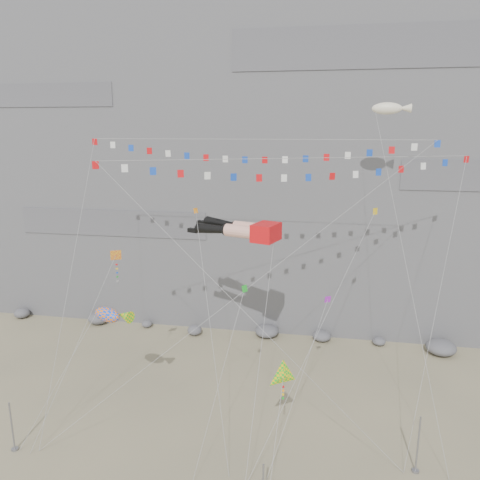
# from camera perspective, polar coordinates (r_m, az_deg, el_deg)

# --- Properties ---
(ground) EXTENTS (120.00, 120.00, 0.00)m
(ground) POSITION_cam_1_polar(r_m,az_deg,el_deg) (38.45, -0.00, -22.33)
(ground) COLOR gray
(ground) RESTS_ON ground
(cliff) EXTENTS (80.00, 28.00, 50.00)m
(cliff) POSITION_cam_1_polar(r_m,az_deg,el_deg) (62.97, 5.31, 15.72)
(cliff) COLOR slate
(cliff) RESTS_ON ground
(talus_boulders) EXTENTS (60.00, 3.00, 1.20)m
(talus_boulders) POSITION_cam_1_polar(r_m,az_deg,el_deg) (52.77, 3.30, -11.05)
(talus_boulders) COLOR slate
(talus_boulders) RESTS_ON ground
(anchor_pole_left) EXTENTS (0.12, 0.12, 3.81)m
(anchor_pole_left) POSITION_cam_1_polar(r_m,az_deg,el_deg) (39.15, -26.04, -19.77)
(anchor_pole_left) COLOR gray
(anchor_pole_left) RESTS_ON ground
(anchor_pole_right) EXTENTS (0.12, 0.12, 4.19)m
(anchor_pole_right) POSITION_cam_1_polar(r_m,az_deg,el_deg) (35.78, 20.87, -22.29)
(anchor_pole_right) COLOR gray
(anchor_pole_right) RESTS_ON ground
(legs_kite) EXTENTS (8.06, 16.85, 19.89)m
(legs_kite) POSITION_cam_1_polar(r_m,az_deg,el_deg) (37.98, 0.24, 1.28)
(legs_kite) COLOR red
(legs_kite) RESTS_ON ground
(flag_banner_upper) EXTENTS (28.26, 12.88, 28.46)m
(flag_banner_upper) POSITION_cam_1_polar(r_m,az_deg,el_deg) (39.05, 1.80, 12.13)
(flag_banner_upper) COLOR red
(flag_banner_upper) RESTS_ON ground
(flag_banner_lower) EXTENTS (27.07, 13.26, 23.17)m
(flag_banner_lower) POSITION_cam_1_polar(r_m,az_deg,el_deg) (35.98, 6.96, 9.82)
(flag_banner_lower) COLOR red
(flag_banner_lower) RESTS_ON ground
(harlequin_kite) EXTENTS (4.99, 8.05, 15.25)m
(harlequin_kite) POSITION_cam_1_polar(r_m,az_deg,el_deg) (37.52, -14.94, -1.89)
(harlequin_kite) COLOR red
(harlequin_kite) RESTS_ON ground
(fish_windsock) EXTENTS (7.11, 5.87, 11.25)m
(fish_windsock) POSITION_cam_1_polar(r_m,az_deg,el_deg) (36.72, -15.89, -8.77)
(fish_windsock) COLOR orange
(fish_windsock) RESTS_ON ground
(delta_kite) EXTENTS (2.06, 6.92, 8.96)m
(delta_kite) POSITION_cam_1_polar(r_m,az_deg,el_deg) (32.16, 5.32, -16.18)
(delta_kite) COLOR yellow
(delta_kite) RESTS_ON ground
(blimp_windsock) EXTENTS (5.78, 15.39, 28.48)m
(blimp_windsock) POSITION_cam_1_polar(r_m,az_deg,el_deg) (43.11, 17.50, 14.94)
(blimp_windsock) COLOR #F8EDCC
(blimp_windsock) RESTS_ON ground
(small_kite_a) EXTENTS (5.68, 12.16, 20.18)m
(small_kite_a) POSITION_cam_1_polar(r_m,az_deg,el_deg) (39.18, -5.32, 2.81)
(small_kite_a) COLOR orange
(small_kite_a) RESTS_ON ground
(small_kite_b) EXTENTS (4.35, 10.73, 14.30)m
(small_kite_b) POSITION_cam_1_polar(r_m,az_deg,el_deg) (37.33, 10.54, -7.42)
(small_kite_b) COLOR purple
(small_kite_b) RESTS_ON ground
(small_kite_c) EXTENTS (2.99, 7.16, 13.31)m
(small_kite_c) POSITION_cam_1_polar(r_m,az_deg,el_deg) (33.35, 0.47, -6.32)
(small_kite_c) COLOR green
(small_kite_c) RESTS_ON ground
(small_kite_d) EXTENTS (9.12, 14.16, 22.57)m
(small_kite_d) POSITION_cam_1_polar(r_m,az_deg,el_deg) (38.46, 15.93, 2.86)
(small_kite_d) COLOR yellow
(small_kite_d) RESTS_ON ground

